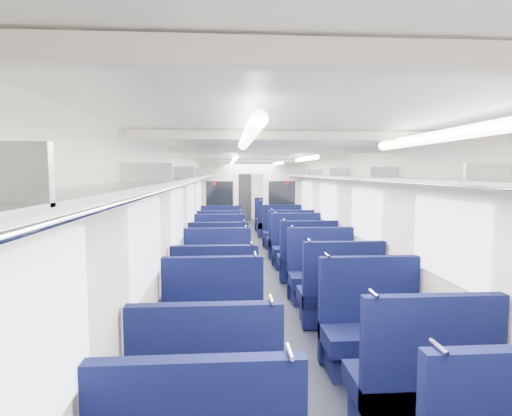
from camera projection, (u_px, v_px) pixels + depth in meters
name	position (u px, v px, depth m)	size (l,w,h in m)	color
floor	(258.00, 266.00, 9.09)	(2.80, 18.00, 0.01)	black
ceiling	(258.00, 158.00, 8.88)	(2.80, 18.00, 0.01)	white
wall_left	(193.00, 213.00, 8.89)	(0.02, 18.00, 2.35)	beige
dado_left	(194.00, 251.00, 8.96)	(0.03, 17.90, 0.70)	black
wall_right	(322.00, 212.00, 9.08)	(0.02, 18.00, 2.35)	beige
dado_right	(321.00, 250.00, 9.15)	(0.03, 17.90, 0.70)	black
wall_far	(242.00, 192.00, 17.93)	(2.80, 0.02, 2.35)	beige
luggage_rack_left	(201.00, 176.00, 8.83)	(0.36, 17.40, 0.18)	#B2B5BA
luggage_rack_right	(314.00, 176.00, 9.00)	(0.36, 17.40, 0.18)	#B2B5BA
windows	(260.00, 203.00, 8.51)	(2.78, 15.60, 0.75)	white
ceiling_fittings	(259.00, 161.00, 8.63)	(2.70, 16.06, 0.11)	silver
end_door	(242.00, 197.00, 17.89)	(0.75, 0.06, 2.00)	black
bulkhead	(251.00, 201.00, 11.73)	(2.80, 0.10, 2.35)	silver
seat_4	(207.00, 404.00, 3.04)	(1.07, 0.59, 1.20)	#0C113C
seat_5	(421.00, 389.00, 3.24)	(1.07, 0.59, 1.20)	#0C113C
seat_6	(213.00, 335.00, 4.31)	(1.07, 0.59, 1.20)	#0C113C
seat_7	(373.00, 335.00, 4.32)	(1.07, 0.59, 1.20)	#0C113C
seat_8	(215.00, 305.00, 5.28)	(1.07, 0.59, 1.20)	#0C113C
seat_9	(340.00, 298.00, 5.57)	(1.07, 0.59, 1.20)	#0C113C
seat_10	(218.00, 279.00, 6.56)	(1.07, 0.59, 1.20)	#0C113C
seat_11	(322.00, 278.00, 6.62)	(1.07, 0.59, 1.20)	#0C113C
seat_12	(219.00, 264.00, 7.62)	(1.07, 0.59, 1.20)	#0C113C
seat_13	(307.00, 262.00, 7.84)	(1.07, 0.59, 1.20)	#0C113C
seat_14	(220.00, 253.00, 8.73)	(1.07, 0.59, 1.20)	#0C113C
seat_15	(297.00, 250.00, 8.96)	(1.07, 0.59, 1.20)	#0C113C
seat_16	(221.00, 244.00, 9.82)	(1.07, 0.59, 1.20)	#0C113C
seat_17	(290.00, 243.00, 9.97)	(1.07, 0.59, 1.20)	#0C113C
seat_18	(221.00, 236.00, 10.95)	(1.07, 0.59, 1.20)	#0C113C
seat_19	(283.00, 234.00, 11.26)	(1.07, 0.59, 1.20)	#0C113C
seat_20	(222.00, 226.00, 13.03)	(1.07, 0.59, 1.20)	#0C113C
seat_21	(274.00, 225.00, 13.22)	(1.07, 0.59, 1.20)	#0C113C
seat_22	(222.00, 221.00, 14.30)	(1.07, 0.59, 1.20)	#0C113C
seat_23	(270.00, 221.00, 14.45)	(1.07, 0.59, 1.20)	#0C113C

